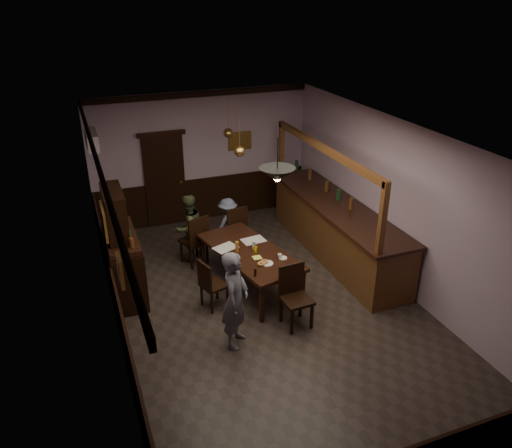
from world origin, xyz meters
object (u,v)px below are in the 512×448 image
chair_near (294,293)px  sideboard (122,254)px  chair_side (210,283)px  person_seated_right (228,223)px  chair_far_left (196,238)px  person_seated_left (188,228)px  coffee_cup (280,256)px  pendant_iron (277,175)px  chair_far_right (235,228)px  pendant_brass_far (228,133)px  soda_can (255,249)px  bar_counter (336,229)px  pendant_brass_mid (240,151)px  dining_table (250,254)px  person_standing (235,300)px

chair_near → sideboard: size_ratio=0.52×
chair_near → sideboard: 3.08m
chair_side → person_seated_right: (0.97, 2.01, 0.06)m
chair_side → chair_near: bearing=-144.7°
chair_far_left → person_seated_left: 0.31m
coffee_cup → pendant_iron: size_ratio=0.12×
chair_side → coffee_cup: chair_side is taller
chair_far_right → pendant_brass_far: (0.19, 0.87, 1.73)m
soda_can → person_seated_left: bearing=118.7°
coffee_cup → pendant_iron: bearing=-136.3°
chair_far_left → pendant_iron: pendant_iron is taller
chair_far_right → bar_counter: bearing=147.1°
chair_near → chair_side: size_ratio=1.15×
person_seated_right → pendant_brass_mid: (0.05, -0.68, 1.75)m
soda_can → pendant_iron: size_ratio=0.18×
dining_table → sideboard: size_ratio=1.18×
pendant_brass_mid → bar_counter: bearing=-12.9°
sideboard → pendant_brass_far: (2.51, 1.61, 1.50)m
chair_near → pendant_brass_mid: bearing=89.8°
chair_far_right → person_seated_left: bearing=-14.7°
sideboard → pendant_brass_far: size_ratio=2.47×
chair_far_left → chair_near: bearing=92.1°
chair_far_left → person_seated_right: size_ratio=0.95×
sideboard → bar_counter: 4.21m
dining_table → chair_near: chair_near is taller
bar_counter → pendant_iron: size_ratio=6.17×
chair_near → chair_side: bearing=138.9°
soda_can → pendant_brass_mid: bearing=85.0°
pendant_iron → dining_table: bearing=102.2°
chair_far_right → soda_can: size_ratio=8.71×
chair_side → soda_can: size_ratio=7.55×
dining_table → chair_side: 0.97m
dining_table → chair_near: 1.32m
person_seated_left → pendant_iron: pendant_iron is taller
chair_far_left → pendant_brass_far: 2.28m
person_seated_left → bar_counter: 2.97m
person_seated_right → chair_far_right: bearing=76.3°
chair_far_right → chair_side: size_ratio=1.15×
coffee_cup → pendant_brass_mid: 2.06m
chair_far_left → pendant_brass_far: size_ratio=1.29×
person_seated_left → soda_can: bearing=92.7°
chair_side → person_standing: (0.10, -1.05, 0.30)m
person_seated_left → coffee_cup: size_ratio=17.20×
dining_table → chair_far_left: bearing=121.3°
dining_table → pendant_brass_mid: (0.16, 0.93, 1.61)m
coffee_cup → pendant_iron: pendant_iron is taller
coffee_cup → pendant_brass_far: bearing=78.4°
chair_far_left → dining_table: bearing=101.3°
chair_side → chair_far_right: bearing=-47.9°
chair_far_right → person_seated_right: (-0.06, 0.28, -0.02)m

